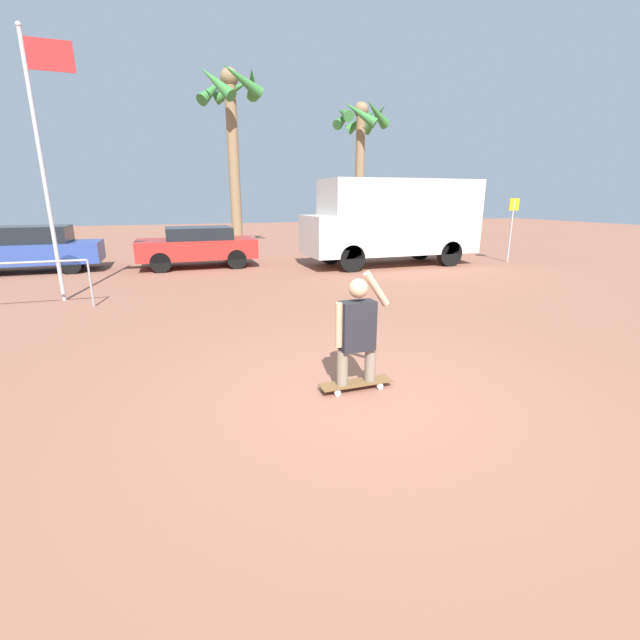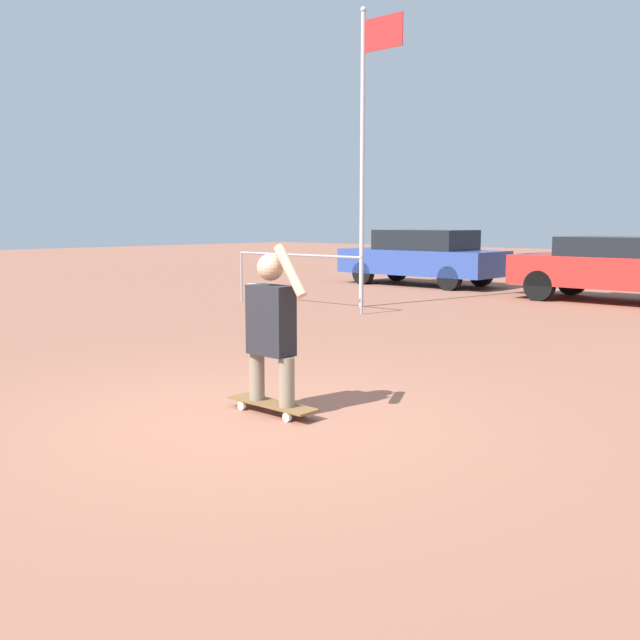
# 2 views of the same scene
# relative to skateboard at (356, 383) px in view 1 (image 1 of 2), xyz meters

# --- Properties ---
(ground_plane) EXTENTS (80.00, 80.00, 0.00)m
(ground_plane) POSITION_rel_skateboard_xyz_m (0.03, -0.22, -0.08)
(ground_plane) COLOR #935B47
(skateboard) EXTENTS (0.94, 0.24, 0.10)m
(skateboard) POSITION_rel_skateboard_xyz_m (0.00, 0.00, 0.00)
(skateboard) COLOR brown
(skateboard) RESTS_ON ground_plane
(person_skateboarder) EXTENTS (0.71, 0.23, 1.42)m
(person_skateboarder) POSITION_rel_skateboard_xyz_m (-0.00, 0.00, 0.75)
(person_skateboarder) COLOR gray
(person_skateboarder) RESTS_ON skateboard
(camper_van) EXTENTS (6.20, 2.23, 3.00)m
(camper_van) POSITION_rel_skateboard_xyz_m (5.68, 9.40, 1.57)
(camper_van) COLOR black
(camper_van) RESTS_ON ground_plane
(parked_car_red) EXTENTS (4.00, 1.94, 1.40)m
(parked_car_red) POSITION_rel_skateboard_xyz_m (-1.09, 11.21, 0.68)
(parked_car_red) COLOR black
(parked_car_red) RESTS_ON ground_plane
(parked_car_blue) EXTENTS (4.48, 1.79, 1.50)m
(parked_car_blue) POSITION_rel_skateboard_xyz_m (-6.44, 11.87, 0.70)
(parked_car_blue) COLOR black
(parked_car_blue) RESTS_ON ground_plane
(palm_tree_near_van) EXTENTS (2.88, 2.99, 7.06)m
(palm_tree_near_van) POSITION_rel_skateboard_xyz_m (7.68, 16.89, 5.41)
(palm_tree_near_van) COLOR #8E704C
(palm_tree_near_van) RESTS_ON ground_plane
(palm_tree_center_background) EXTENTS (2.96, 3.10, 7.88)m
(palm_tree_center_background) POSITION_rel_skateboard_xyz_m (1.15, 16.26, 5.89)
(palm_tree_center_background) COLOR #8E704C
(palm_tree_center_background) RESTS_ON ground_plane
(flagpole) EXTENTS (0.99, 0.12, 5.80)m
(flagpole) POSITION_rel_skateboard_xyz_m (-4.45, 6.88, 3.29)
(flagpole) COLOR #B7B7BC
(flagpole) RESTS_ON ground_plane
(street_sign) EXTENTS (0.44, 0.06, 2.36)m
(street_sign) POSITION_rel_skateboard_xyz_m (10.25, 8.58, 1.44)
(street_sign) COLOR #B7B7BC
(street_sign) RESTS_ON ground_plane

